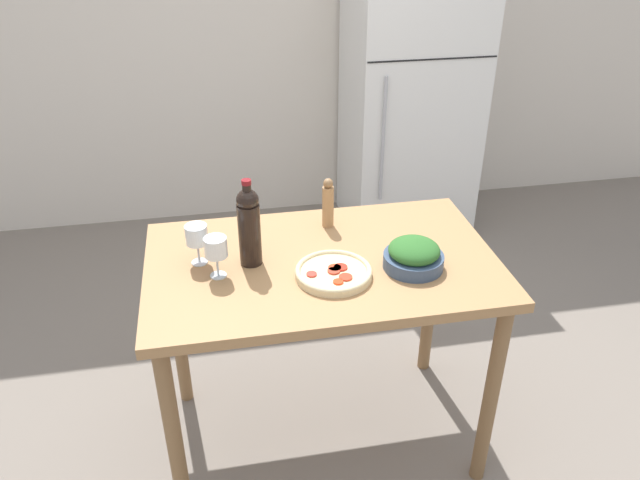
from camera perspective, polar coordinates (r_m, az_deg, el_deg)
The scene contains 10 objects.
ground_plane at distance 2.81m, azimuth 0.15°, elevation -17.22°, with size 14.00×14.00×0.00m, color slate.
wall_back at distance 4.12m, azimuth -5.82°, elevation 19.33°, with size 6.40×0.06×2.60m.
refrigerator at distance 4.04m, azimuth 8.16°, elevation 12.16°, with size 0.76×0.72×1.67m.
prep_counter at distance 2.31m, azimuth 0.18°, elevation -4.25°, with size 1.26×0.78×0.88m.
wine_bottle at distance 2.16m, azimuth -6.50°, elevation 1.38°, with size 0.08×0.08×0.32m.
wine_glass_near at distance 2.13m, azimuth -9.50°, elevation -0.80°, with size 0.08×0.08×0.15m.
wine_glass_far at distance 2.21m, azimuth -11.21°, elevation 0.32°, with size 0.08×0.08×0.15m.
pepper_mill at distance 2.42m, azimuth 0.74°, elevation 3.36°, with size 0.04×0.04×0.20m.
salad_bowl at distance 2.20m, azimuth 8.57°, elevation -1.40°, with size 0.21×0.21×0.11m.
homemade_pizza at distance 2.14m, azimuth 1.25°, elevation -2.98°, with size 0.27×0.27×0.03m.
Camera 1 is at (-0.36, -1.87, 2.07)m, focal length 35.00 mm.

